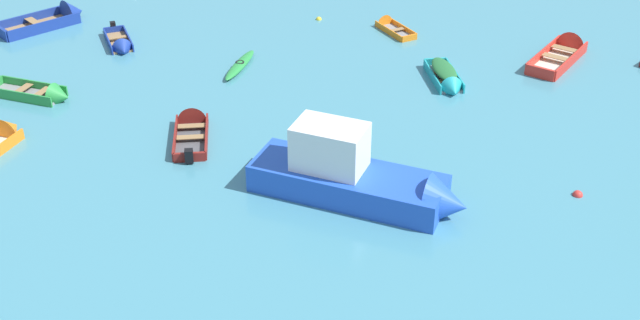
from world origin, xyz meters
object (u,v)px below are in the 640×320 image
at_px(rowboat_green_cluster_outer, 43,94).
at_px(motor_launch_blue_midfield_left, 361,178).
at_px(rowboat_maroon_distant_center, 192,126).
at_px(rowboat_turquoise_back_row_center, 447,79).
at_px(rowboat_red_far_back, 566,50).
at_px(kayak_green_outer_left, 240,65).
at_px(mooring_buoy_midfield, 578,195).
at_px(rowboat_deep_blue_center, 121,45).
at_px(rowboat_deep_blue_outer_right, 59,18).
at_px(mooring_buoy_between_boats_left, 319,20).
at_px(rowboat_orange_back_row_left, 388,25).

height_order(rowboat_green_cluster_outer, motor_launch_blue_midfield_left, motor_launch_blue_midfield_left).
relative_size(rowboat_maroon_distant_center, rowboat_turquoise_back_row_center, 1.11).
bearing_deg(rowboat_red_far_back, motor_launch_blue_midfield_left, -129.74).
xyz_separation_m(kayak_green_outer_left, mooring_buoy_midfield, (12.09, -9.90, -0.15)).
distance_m(rowboat_deep_blue_center, rowboat_deep_blue_outer_right, 4.97).
relative_size(motor_launch_blue_midfield_left, mooring_buoy_between_boats_left, 25.13).
xyz_separation_m(kayak_green_outer_left, rowboat_deep_blue_outer_right, (-9.47, 5.29, 0.09)).
relative_size(rowboat_orange_back_row_left, rowboat_deep_blue_outer_right, 0.67).
bearing_deg(rowboat_orange_back_row_left, rowboat_deep_blue_outer_right, 177.99).
xyz_separation_m(rowboat_deep_blue_center, rowboat_turquoise_back_row_center, (14.51, -3.69, 0.13)).
relative_size(rowboat_deep_blue_center, kayak_green_outer_left, 0.97).
xyz_separation_m(rowboat_maroon_distant_center, rowboat_turquoise_back_row_center, (10.11, 3.95, 0.13)).
bearing_deg(mooring_buoy_midfield, rowboat_orange_back_row_left, 109.96).
bearing_deg(rowboat_turquoise_back_row_center, rowboat_green_cluster_outer, -175.13).
height_order(motor_launch_blue_midfield_left, rowboat_orange_back_row_left, motor_launch_blue_midfield_left).
xyz_separation_m(rowboat_green_cluster_outer, mooring_buoy_midfield, (19.79, -6.87, -0.20)).
distance_m(rowboat_green_cluster_outer, mooring_buoy_midfield, 20.95).
bearing_deg(kayak_green_outer_left, rowboat_turquoise_back_row_center, -10.43).
xyz_separation_m(rowboat_deep_blue_center, motor_launch_blue_midfield_left, (10.58, -12.19, 0.63)).
relative_size(rowboat_green_cluster_outer, rowboat_red_far_back, 0.87).
bearing_deg(mooring_buoy_between_boats_left, motor_launch_blue_midfield_left, -84.63).
height_order(rowboat_deep_blue_center, rowboat_turquoise_back_row_center, rowboat_turquoise_back_row_center).
distance_m(rowboat_red_far_back, rowboat_deep_blue_outer_right, 24.40).
bearing_deg(rowboat_maroon_distant_center, rowboat_deep_blue_center, 119.93).
bearing_deg(rowboat_orange_back_row_left, rowboat_red_far_back, -21.61).
xyz_separation_m(rowboat_orange_back_row_left, mooring_buoy_between_boats_left, (-3.38, 1.06, -0.13)).
distance_m(rowboat_green_cluster_outer, kayak_green_outer_left, 8.28).
xyz_separation_m(motor_launch_blue_midfield_left, rowboat_deep_blue_outer_right, (-14.37, 15.41, -0.56)).
bearing_deg(rowboat_deep_blue_outer_right, rowboat_green_cluster_outer, -77.97).
height_order(rowboat_green_cluster_outer, rowboat_maroon_distant_center, rowboat_green_cluster_outer).
relative_size(rowboat_red_far_back, rowboat_turquoise_back_row_center, 1.34).
height_order(rowboat_deep_blue_center, rowboat_maroon_distant_center, rowboat_maroon_distant_center).
relative_size(rowboat_red_far_back, mooring_buoy_midfield, 12.90).
bearing_deg(rowboat_deep_blue_outer_right, rowboat_red_far_back, -8.69).
height_order(rowboat_deep_blue_center, motor_launch_blue_midfield_left, motor_launch_blue_midfield_left).
distance_m(rowboat_turquoise_back_row_center, mooring_buoy_midfield, 8.90).
bearing_deg(rowboat_red_far_back, rowboat_orange_back_row_left, 158.39).
height_order(motor_launch_blue_midfield_left, kayak_green_outer_left, motor_launch_blue_midfield_left).
distance_m(rowboat_maroon_distant_center, mooring_buoy_between_boats_left, 12.28).
relative_size(kayak_green_outer_left, rowboat_orange_back_row_left, 1.17).
height_order(rowboat_green_cluster_outer, mooring_buoy_between_boats_left, rowboat_green_cluster_outer).
distance_m(rowboat_green_cluster_outer, rowboat_orange_back_row_left, 16.42).
bearing_deg(mooring_buoy_between_boats_left, rowboat_turquoise_back_row_center, -53.76).
relative_size(rowboat_maroon_distant_center, kayak_green_outer_left, 1.12).
bearing_deg(rowboat_green_cluster_outer, rowboat_orange_back_row_left, 28.16).
xyz_separation_m(rowboat_deep_blue_outer_right, mooring_buoy_midfield, (21.56, -15.19, -0.24)).
height_order(rowboat_red_far_back, mooring_buoy_between_boats_left, rowboat_red_far_back).
relative_size(kayak_green_outer_left, mooring_buoy_midfield, 9.47).
bearing_deg(motor_launch_blue_midfield_left, rowboat_red_far_back, 50.26).
xyz_separation_m(rowboat_green_cluster_outer, rowboat_red_far_back, (22.34, 4.64, 0.02)).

